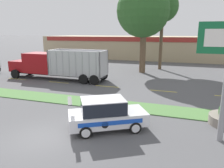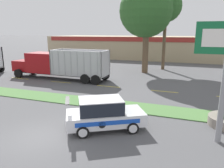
% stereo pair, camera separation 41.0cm
% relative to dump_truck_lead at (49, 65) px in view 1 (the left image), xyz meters
% --- Properties ---
extents(ground_plane, '(600.00, 600.00, 0.00)m').
position_rel_dump_truck_lead_xyz_m(ground_plane, '(8.10, -12.51, -1.56)').
color(ground_plane, '#515154').
extents(grass_verge, '(120.00, 2.18, 0.06)m').
position_rel_dump_truck_lead_xyz_m(grass_verge, '(8.10, -6.53, -1.53)').
color(grass_verge, '#517F42').
rests_on(grass_verge, ground_plane).
extents(centre_line_2, '(2.40, 0.14, 0.01)m').
position_rel_dump_truck_lead_xyz_m(centre_line_2, '(-3.34, -1.44, -1.55)').
color(centre_line_2, yellow).
rests_on(centre_line_2, ground_plane).
extents(centre_line_3, '(2.40, 0.14, 0.01)m').
position_rel_dump_truck_lead_xyz_m(centre_line_3, '(2.06, -1.44, -1.55)').
color(centre_line_3, yellow).
rests_on(centre_line_3, ground_plane).
extents(centre_line_4, '(2.40, 0.14, 0.01)m').
position_rel_dump_truck_lead_xyz_m(centre_line_4, '(7.46, -1.44, -1.55)').
color(centre_line_4, yellow).
rests_on(centre_line_4, ground_plane).
extents(centre_line_5, '(2.40, 0.14, 0.01)m').
position_rel_dump_truck_lead_xyz_m(centre_line_5, '(12.86, -1.44, -1.55)').
color(centre_line_5, yellow).
rests_on(centre_line_5, ground_plane).
extents(dump_truck_lead, '(11.55, 2.75, 3.34)m').
position_rel_dump_truck_lead_xyz_m(dump_truck_lead, '(0.00, 0.00, 0.00)').
color(dump_truck_lead, black).
rests_on(dump_truck_lead, ground_plane).
extents(rally_car, '(4.49, 3.69, 1.76)m').
position_rel_dump_truck_lead_xyz_m(rally_car, '(10.74, -10.46, -0.68)').
color(rally_car, white).
rests_on(rally_car, ground_plane).
extents(store_building_backdrop, '(42.88, 12.10, 4.33)m').
position_rel_dump_truck_lead_xyz_m(store_building_backdrop, '(7.28, 24.62, 0.61)').
color(store_building_backdrop, tan).
rests_on(store_building_backdrop, ground_plane).
extents(tree_behind_centre, '(4.19, 4.19, 11.67)m').
position_rel_dump_truck_lead_xyz_m(tree_behind_centre, '(11.09, 10.64, 7.32)').
color(tree_behind_centre, brown).
rests_on(tree_behind_centre, ground_plane).
extents(tree_behind_right, '(4.34, 4.34, 10.58)m').
position_rel_dump_truck_lead_xyz_m(tree_behind_right, '(9.37, 7.06, 6.14)').
color(tree_behind_right, brown).
rests_on(tree_behind_right, ground_plane).
extents(tree_behind_far_right, '(6.59, 6.59, 12.70)m').
position_rel_dump_truck_lead_xyz_m(tree_behind_far_right, '(9.08, 7.33, 6.84)').
color(tree_behind_far_right, brown).
rests_on(tree_behind_far_right, ground_plane).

